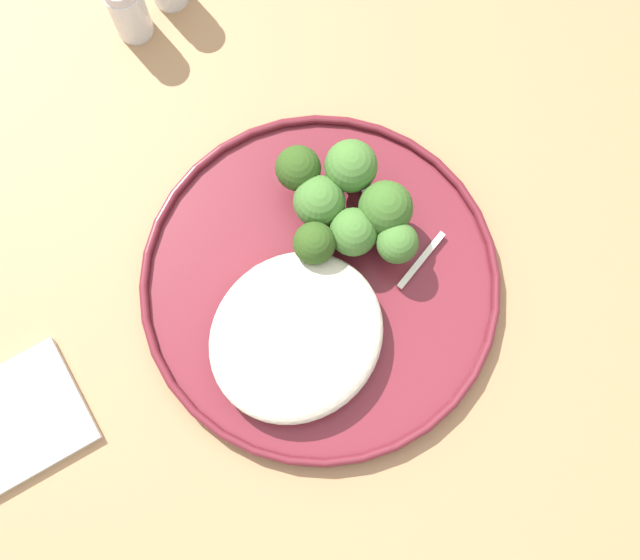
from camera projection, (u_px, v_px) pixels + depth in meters
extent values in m
plane|color=#665B51|center=(331.00, 364.00, 1.38)|extent=(6.00, 6.00, 0.00)
cube|color=#9E754C|center=(343.00, 246.00, 0.68)|extent=(1.40, 1.00, 0.04)
cylinder|color=maroon|center=(320.00, 284.00, 0.65)|extent=(0.29, 0.29, 0.01)
torus|color=maroon|center=(320.00, 282.00, 0.64)|extent=(0.29, 0.29, 0.01)
ellipsoid|color=beige|center=(296.00, 336.00, 0.62)|extent=(0.14, 0.13, 0.04)
cylinder|color=#DBB77A|center=(268.00, 286.00, 0.64)|extent=(0.04, 0.04, 0.01)
cylinder|color=#8E774F|center=(267.00, 284.00, 0.63)|extent=(0.03, 0.03, 0.00)
cylinder|color=#DBB77A|center=(286.00, 334.00, 0.63)|extent=(0.03, 0.03, 0.01)
cylinder|color=#8E774F|center=(285.00, 332.00, 0.62)|extent=(0.03, 0.03, 0.00)
cylinder|color=beige|center=(249.00, 324.00, 0.63)|extent=(0.03, 0.03, 0.01)
cylinder|color=#988766|center=(248.00, 322.00, 0.62)|extent=(0.03, 0.03, 0.00)
cylinder|color=#E5C689|center=(350.00, 378.00, 0.62)|extent=(0.02, 0.02, 0.01)
cylinder|color=#958159|center=(351.00, 376.00, 0.61)|extent=(0.02, 0.02, 0.00)
cylinder|color=#7A994C|center=(354.00, 239.00, 0.65)|extent=(0.01, 0.01, 0.02)
sphere|color=#42702D|center=(355.00, 230.00, 0.62)|extent=(0.04, 0.04, 0.04)
cylinder|color=#7A994C|center=(350.00, 179.00, 0.65)|extent=(0.02, 0.02, 0.02)
sphere|color=#42702D|center=(351.00, 166.00, 0.63)|extent=(0.04, 0.04, 0.04)
cylinder|color=#7A994C|center=(383.00, 219.00, 0.65)|extent=(0.02, 0.02, 0.02)
sphere|color=#386023|center=(386.00, 208.00, 0.62)|extent=(0.04, 0.04, 0.04)
cylinder|color=#7A994C|center=(395.00, 251.00, 0.64)|extent=(0.02, 0.02, 0.02)
sphere|color=#42702D|center=(397.00, 243.00, 0.62)|extent=(0.03, 0.03, 0.03)
cylinder|color=#89A356|center=(323.00, 208.00, 0.65)|extent=(0.02, 0.02, 0.02)
sphere|color=#42702D|center=(323.00, 198.00, 0.63)|extent=(0.04, 0.04, 0.04)
cylinder|color=#89A356|center=(299.00, 180.00, 0.66)|extent=(0.02, 0.02, 0.02)
sphere|color=#2D4C19|center=(298.00, 168.00, 0.63)|extent=(0.04, 0.04, 0.04)
cylinder|color=#7A994C|center=(315.00, 252.00, 0.64)|extent=(0.02, 0.02, 0.02)
sphere|color=#2D4C19|center=(314.00, 243.00, 0.62)|extent=(0.03, 0.03, 0.03)
cube|color=silver|center=(421.00, 260.00, 0.65)|extent=(0.06, 0.01, 0.00)
cube|color=silver|center=(362.00, 225.00, 0.65)|extent=(0.05, 0.01, 0.00)
cube|color=silver|center=(367.00, 195.00, 0.66)|extent=(0.02, 0.05, 0.00)
cylinder|color=white|center=(129.00, 12.00, 0.69)|extent=(0.03, 0.03, 0.05)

